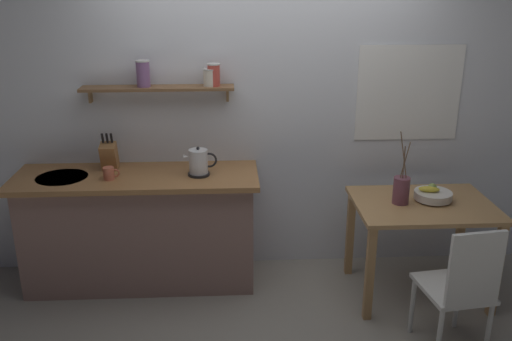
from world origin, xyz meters
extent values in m
plane|color=gray|center=(0.00, 0.00, 0.00)|extent=(14.00, 14.00, 0.00)
cube|color=silver|center=(0.20, 0.65, 1.35)|extent=(6.80, 0.10, 2.70)
cube|color=white|center=(1.12, 0.59, 1.45)|extent=(0.83, 0.01, 0.75)
cube|color=silver|center=(1.12, 0.60, 1.45)|extent=(0.77, 0.01, 0.69)
cube|color=gray|center=(-1.00, 0.32, 0.44)|extent=(1.74, 0.52, 0.88)
cube|color=#9E6B3D|center=(-1.00, 0.30, 0.90)|extent=(1.83, 0.63, 0.04)
cylinder|color=#B7BABF|center=(-1.54, 0.28, 0.91)|extent=(0.38, 0.38, 0.01)
cube|color=brown|center=(-0.82, 0.49, 1.53)|extent=(1.14, 0.18, 0.02)
cube|color=#99754C|center=(-1.34, 0.57, 1.47)|extent=(0.02, 0.06, 0.12)
cube|color=#99754C|center=(-0.30, 0.57, 1.47)|extent=(0.02, 0.06, 0.12)
cylinder|color=#7F5689|center=(-0.92, 0.49, 1.64)|extent=(0.10, 0.10, 0.19)
cylinder|color=silver|center=(-0.92, 0.49, 1.73)|extent=(0.10, 0.10, 0.01)
cylinder|color=beige|center=(-0.43, 0.49, 1.60)|extent=(0.10, 0.10, 0.12)
cylinder|color=silver|center=(-0.43, 0.49, 1.67)|extent=(0.11, 0.11, 0.01)
cylinder|color=#BC4238|center=(-0.40, 0.49, 1.62)|extent=(0.09, 0.09, 0.16)
cylinder|color=silver|center=(-0.40, 0.49, 1.71)|extent=(0.10, 0.10, 0.01)
cube|color=tan|center=(1.12, 0.04, 0.74)|extent=(1.01, 0.75, 0.03)
cube|color=tan|center=(0.67, -0.29, 0.36)|extent=(0.06, 0.06, 0.72)
cube|color=tan|center=(1.58, -0.29, 0.36)|extent=(0.06, 0.06, 0.72)
cube|color=tan|center=(0.67, 0.36, 0.36)|extent=(0.06, 0.06, 0.72)
cube|color=tan|center=(1.58, 0.36, 0.36)|extent=(0.06, 0.06, 0.72)
cube|color=silver|center=(1.12, -0.62, 0.43)|extent=(0.45, 0.48, 0.03)
cube|color=silver|center=(1.14, -0.82, 0.69)|extent=(0.35, 0.07, 0.48)
cylinder|color=silver|center=(1.26, -0.42, 0.21)|extent=(0.03, 0.03, 0.42)
cylinder|color=silver|center=(0.93, -0.46, 0.21)|extent=(0.03, 0.03, 0.42)
cylinder|color=silver|center=(1.31, -0.79, 0.21)|extent=(0.03, 0.03, 0.42)
cylinder|color=silver|center=(0.98, -0.83, 0.21)|extent=(0.03, 0.03, 0.42)
cylinder|color=silver|center=(1.20, 0.08, 0.76)|extent=(0.12, 0.12, 0.01)
cylinder|color=silver|center=(1.20, 0.08, 0.79)|extent=(0.28, 0.28, 0.06)
ellipsoid|color=yellow|center=(1.17, 0.08, 0.84)|extent=(0.16, 0.10, 0.04)
sphere|color=#8EA84C|center=(1.20, 0.10, 0.84)|extent=(0.07, 0.07, 0.07)
cylinder|color=brown|center=(0.95, 0.04, 0.85)|extent=(0.12, 0.12, 0.20)
cylinder|color=brown|center=(0.94, 0.03, 1.12)|extent=(0.07, 0.03, 0.34)
cylinder|color=brown|center=(0.95, 0.04, 1.07)|extent=(0.01, 0.03, 0.23)
cylinder|color=brown|center=(0.96, 0.04, 1.08)|extent=(0.07, 0.03, 0.26)
cylinder|color=black|center=(-0.53, 0.27, 0.92)|extent=(0.16, 0.16, 0.02)
cylinder|color=silver|center=(-0.53, 0.27, 1.02)|extent=(0.14, 0.14, 0.18)
sphere|color=black|center=(-0.53, 0.27, 1.13)|extent=(0.02, 0.02, 0.02)
cone|color=silver|center=(-0.61, 0.27, 1.06)|extent=(0.04, 0.04, 0.04)
torus|color=black|center=(-0.45, 0.27, 1.03)|extent=(0.12, 0.02, 0.12)
cube|color=#9E6B3D|center=(-1.21, 0.42, 1.03)|extent=(0.12, 0.16, 0.22)
cylinder|color=black|center=(-1.24, 0.41, 1.17)|extent=(0.02, 0.04, 0.08)
cylinder|color=black|center=(-1.21, 0.41, 1.17)|extent=(0.02, 0.04, 0.08)
cylinder|color=black|center=(-1.18, 0.41, 1.17)|extent=(0.02, 0.04, 0.08)
cylinder|color=#C6664C|center=(-1.18, 0.21, 0.96)|extent=(0.08, 0.08, 0.09)
torus|color=#C6664C|center=(-1.13, 0.21, 0.96)|extent=(0.06, 0.01, 0.06)
camera|label=1|loc=(-0.31, -3.66, 2.34)|focal=39.08mm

